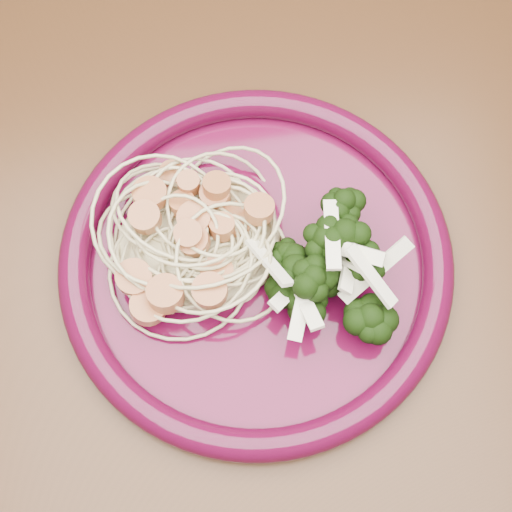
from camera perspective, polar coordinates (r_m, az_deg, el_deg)
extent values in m
plane|color=#54371D|center=(1.28, 1.93, -14.24)|extent=(3.50, 3.50, 0.00)
cube|color=#472814|center=(0.57, 4.26, -5.16)|extent=(1.20, 0.80, 0.04)
cylinder|color=#470724|center=(0.56, 0.00, -0.63)|extent=(0.39, 0.39, 0.01)
torus|color=#470623|center=(0.55, 0.00, -0.26)|extent=(0.40, 0.40, 0.02)
ellipsoid|color=#C7BC8C|center=(0.55, -4.72, 1.30)|extent=(0.16, 0.16, 0.03)
ellipsoid|color=black|center=(0.53, 5.98, -1.16)|extent=(0.14, 0.16, 0.05)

